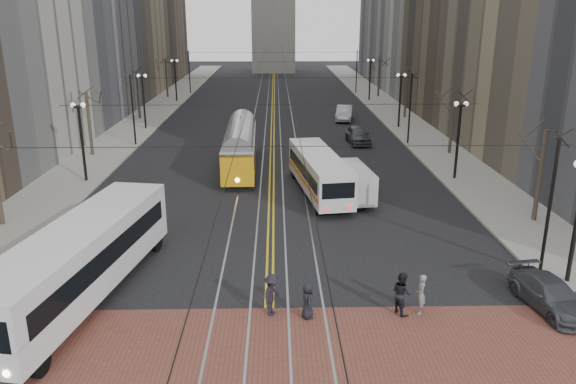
{
  "coord_description": "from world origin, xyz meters",
  "views": [
    {
      "loc": [
        0.33,
        -22.08,
        11.84
      ],
      "look_at": [
        0.95,
        5.79,
        3.0
      ],
      "focal_mm": 35.0,
      "sensor_mm": 36.0,
      "label": 1
    }
  ],
  "objects_px": {
    "pedestrian_a": "(308,300)",
    "cargo_van": "(352,184)",
    "sedan_silver": "(344,113)",
    "sedan_parked": "(550,294)",
    "streetcar": "(240,151)",
    "sedan_grey": "(358,135)",
    "pedestrian_c": "(402,293)",
    "transit_bus": "(81,264)",
    "pedestrian_b": "(421,294)",
    "rear_bus": "(319,174)",
    "pedestrian_d": "(272,295)"
  },
  "relations": [
    {
      "from": "sedan_grey",
      "to": "cargo_van",
      "type": "bearing_deg",
      "value": -102.27
    },
    {
      "from": "sedan_silver",
      "to": "sedan_parked",
      "type": "relative_size",
      "value": 1.16
    },
    {
      "from": "streetcar",
      "to": "pedestrian_c",
      "type": "relative_size",
      "value": 6.89
    },
    {
      "from": "pedestrian_b",
      "to": "pedestrian_d",
      "type": "height_order",
      "value": "pedestrian_d"
    },
    {
      "from": "cargo_van",
      "to": "pedestrian_d",
      "type": "xyz_separation_m",
      "value": [
        -5.22,
        -14.75,
        -0.24
      ]
    },
    {
      "from": "rear_bus",
      "to": "pedestrian_a",
      "type": "height_order",
      "value": "rear_bus"
    },
    {
      "from": "cargo_van",
      "to": "sedan_parked",
      "type": "xyz_separation_m",
      "value": [
        6.45,
        -14.49,
        -0.5
      ]
    },
    {
      "from": "sedan_silver",
      "to": "pedestrian_c",
      "type": "distance_m",
      "value": 44.42
    },
    {
      "from": "streetcar",
      "to": "cargo_van",
      "type": "height_order",
      "value": "streetcar"
    },
    {
      "from": "streetcar",
      "to": "pedestrian_a",
      "type": "xyz_separation_m",
      "value": [
        4.07,
        -23.29,
        -0.7
      ]
    },
    {
      "from": "sedan_grey",
      "to": "pedestrian_c",
      "type": "bearing_deg",
      "value": -97.81
    },
    {
      "from": "rear_bus",
      "to": "cargo_van",
      "type": "relative_size",
      "value": 2.07
    },
    {
      "from": "sedan_silver",
      "to": "pedestrian_c",
      "type": "relative_size",
      "value": 2.81
    },
    {
      "from": "sedan_grey",
      "to": "sedan_parked",
      "type": "height_order",
      "value": "sedan_grey"
    },
    {
      "from": "transit_bus",
      "to": "sedan_parked",
      "type": "xyz_separation_m",
      "value": [
        19.87,
        -1.31,
        -1.01
      ]
    },
    {
      "from": "transit_bus",
      "to": "pedestrian_b",
      "type": "height_order",
      "value": "transit_bus"
    },
    {
      "from": "pedestrian_b",
      "to": "streetcar",
      "type": "bearing_deg",
      "value": -151.51
    },
    {
      "from": "transit_bus",
      "to": "sedan_silver",
      "type": "xyz_separation_m",
      "value": [
        16.42,
        42.75,
        -0.81
      ]
    },
    {
      "from": "sedan_grey",
      "to": "pedestrian_d",
      "type": "xyz_separation_m",
      "value": [
        -8.09,
        -32.15,
        0.09
      ]
    },
    {
      "from": "streetcar",
      "to": "sedan_parked",
      "type": "xyz_separation_m",
      "value": [
        14.3,
        -22.74,
        -0.84
      ]
    },
    {
      "from": "transit_bus",
      "to": "pedestrian_a",
      "type": "xyz_separation_m",
      "value": [
        9.64,
        -1.87,
        -0.87
      ]
    },
    {
      "from": "cargo_van",
      "to": "pedestrian_a",
      "type": "relative_size",
      "value": 3.36
    },
    {
      "from": "sedan_parked",
      "to": "pedestrian_b",
      "type": "xyz_separation_m",
      "value": [
        -5.55,
        -0.27,
        0.22
      ]
    },
    {
      "from": "pedestrian_a",
      "to": "sedan_parked",
      "type": "bearing_deg",
      "value": -96.37
    },
    {
      "from": "cargo_van",
      "to": "pedestrian_c",
      "type": "distance_m",
      "value": 14.76
    },
    {
      "from": "cargo_van",
      "to": "sedan_parked",
      "type": "relative_size",
      "value": 1.17
    },
    {
      "from": "streetcar",
      "to": "sedan_grey",
      "type": "bearing_deg",
      "value": 39.16
    },
    {
      "from": "pedestrian_a",
      "to": "pedestrian_c",
      "type": "xyz_separation_m",
      "value": [
        3.89,
        0.28,
        0.14
      ]
    },
    {
      "from": "sedan_silver",
      "to": "sedan_grey",
      "type": "bearing_deg",
      "value": -80.8
    },
    {
      "from": "pedestrian_a",
      "to": "pedestrian_d",
      "type": "xyz_separation_m",
      "value": [
        -1.44,
        0.28,
        0.12
      ]
    },
    {
      "from": "sedan_parked",
      "to": "sedan_grey",
      "type": "bearing_deg",
      "value": 87.29
    },
    {
      "from": "pedestrian_a",
      "to": "cargo_van",
      "type": "bearing_deg",
      "value": -23.56
    },
    {
      "from": "pedestrian_b",
      "to": "cargo_van",
      "type": "bearing_deg",
      "value": -168.82
    },
    {
      "from": "pedestrian_c",
      "to": "pedestrian_d",
      "type": "bearing_deg",
      "value": 64.26
    },
    {
      "from": "streetcar",
      "to": "sedan_grey",
      "type": "relative_size",
      "value": 2.62
    },
    {
      "from": "transit_bus",
      "to": "rear_bus",
      "type": "relative_size",
      "value": 1.23
    },
    {
      "from": "sedan_silver",
      "to": "transit_bus",
      "type": "bearing_deg",
      "value": -101.19
    },
    {
      "from": "sedan_silver",
      "to": "pedestrian_a",
      "type": "bearing_deg",
      "value": -88.82
    },
    {
      "from": "sedan_grey",
      "to": "rear_bus",
      "type": "bearing_deg",
      "value": -110.27
    },
    {
      "from": "rear_bus",
      "to": "sedan_silver",
      "type": "relative_size",
      "value": 2.09
    },
    {
      "from": "sedan_silver",
      "to": "cargo_van",
      "type": "bearing_deg",
      "value": -85.98
    },
    {
      "from": "rear_bus",
      "to": "pedestrian_c",
      "type": "xyz_separation_m",
      "value": [
        2.19,
        -16.32,
        -0.47
      ]
    },
    {
      "from": "cargo_van",
      "to": "sedan_silver",
      "type": "distance_m",
      "value": 29.73
    },
    {
      "from": "sedan_silver",
      "to": "sedan_parked",
      "type": "height_order",
      "value": "sedan_silver"
    },
    {
      "from": "transit_bus",
      "to": "cargo_van",
      "type": "relative_size",
      "value": 2.55
    },
    {
      "from": "streetcar",
      "to": "cargo_van",
      "type": "relative_size",
      "value": 2.43
    },
    {
      "from": "rear_bus",
      "to": "sedan_parked",
      "type": "bearing_deg",
      "value": -70.11
    },
    {
      "from": "sedan_parked",
      "to": "pedestrian_a",
      "type": "bearing_deg",
      "value": 173.97
    },
    {
      "from": "sedan_grey",
      "to": "pedestrian_c",
      "type": "xyz_separation_m",
      "value": [
        -2.76,
        -32.15,
        0.11
      ]
    },
    {
      "from": "rear_bus",
      "to": "pedestrian_d",
      "type": "height_order",
      "value": "rear_bus"
    }
  ]
}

